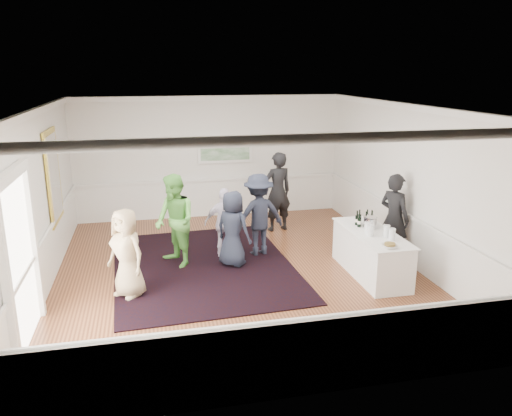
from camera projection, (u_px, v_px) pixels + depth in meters
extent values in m
plane|color=brown|center=(238.00, 271.00, 9.83)|extent=(8.00, 8.00, 0.00)
cube|color=white|center=(236.00, 106.00, 8.97)|extent=(7.00, 8.00, 0.02)
cube|color=white|center=(40.00, 203.00, 8.67)|extent=(0.02, 8.00, 3.20)
cube|color=white|center=(406.00, 184.00, 10.13)|extent=(0.02, 8.00, 3.20)
cube|color=white|center=(210.00, 157.00, 13.16)|extent=(7.00, 0.02, 3.20)
cube|color=white|center=(301.00, 275.00, 5.64)|extent=(7.00, 0.02, 3.20)
cube|color=gold|center=(53.00, 176.00, 9.85)|extent=(0.04, 1.25, 1.85)
cube|color=white|center=(55.00, 176.00, 9.86)|extent=(0.01, 1.05, 1.65)
cube|color=white|center=(7.00, 288.00, 6.24)|extent=(0.10, 0.14, 2.40)
cube|color=white|center=(34.00, 245.00, 7.78)|extent=(0.10, 0.14, 2.40)
cube|color=white|center=(10.00, 175.00, 6.66)|extent=(0.10, 1.78, 0.16)
cube|color=white|center=(19.00, 264.00, 7.00)|extent=(0.02, 1.50, 2.40)
cube|color=white|center=(225.00, 150.00, 13.15)|extent=(1.44, 0.05, 0.66)
cube|color=#276A2A|center=(225.00, 150.00, 13.12)|extent=(1.30, 0.01, 0.52)
cube|color=black|center=(203.00, 266.00, 10.08)|extent=(3.68, 4.72, 0.02)
cube|color=white|center=(371.00, 254.00, 9.58)|extent=(0.75, 2.07, 0.84)
cube|color=white|center=(372.00, 233.00, 9.47)|extent=(0.81, 2.13, 0.02)
imported|color=black|center=(394.00, 218.00, 10.11)|extent=(0.70, 0.80, 1.85)
imported|color=tan|center=(127.00, 253.00, 8.58)|extent=(0.90, 0.91, 1.58)
imported|color=#5FB448|center=(175.00, 221.00, 9.90)|extent=(1.03, 1.12, 1.87)
imported|color=silver|center=(225.00, 223.00, 10.42)|extent=(0.93, 0.54, 1.49)
imported|color=#1C2130|center=(258.00, 215.00, 10.52)|extent=(1.24, 0.86, 1.76)
imported|color=black|center=(278.00, 192.00, 12.10)|extent=(0.79, 0.60, 1.94)
imported|color=#1C2130|center=(233.00, 229.00, 9.94)|extent=(0.89, 0.88, 1.55)
cylinder|color=#5EA63B|center=(370.00, 230.00, 9.21)|extent=(0.12, 0.12, 0.24)
cylinder|color=#DE4149|center=(387.00, 231.00, 9.17)|extent=(0.12, 0.12, 0.24)
cylinder|color=#89BC43|center=(368.00, 228.00, 9.33)|extent=(0.12, 0.12, 0.24)
cylinder|color=white|center=(392.00, 234.00, 8.98)|extent=(0.12, 0.12, 0.24)
cylinder|color=silver|center=(370.00, 223.00, 9.64)|extent=(0.26, 0.26, 0.24)
imported|color=white|center=(390.00, 246.00, 8.65)|extent=(0.27, 0.27, 0.07)
cylinder|color=olive|center=(390.00, 244.00, 8.64)|extent=(0.19, 0.19, 0.04)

